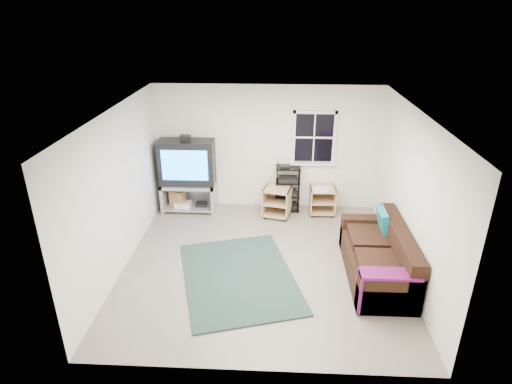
# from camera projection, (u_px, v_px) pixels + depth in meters

# --- Properties ---
(room) EXTENTS (4.60, 4.62, 4.60)m
(room) POSITION_uv_depth(u_px,v_px,m) (314.00, 141.00, 8.66)
(room) COLOR slate
(room) RESTS_ON ground
(tv_unit) EXTENTS (1.12, 0.56, 1.64)m
(tv_unit) POSITION_uv_depth(u_px,v_px,m) (188.00, 170.00, 8.77)
(tv_unit) COLOR #97979E
(tv_unit) RESTS_ON ground
(av_rack) EXTENTS (0.50, 0.36, 1.00)m
(av_rack) POSITION_uv_depth(u_px,v_px,m) (288.00, 191.00, 8.95)
(av_rack) COLOR black
(av_rack) RESTS_ON ground
(side_table_left) EXTENTS (0.63, 0.63, 0.62)m
(side_table_left) POSITION_uv_depth(u_px,v_px,m) (277.00, 200.00, 8.78)
(side_table_left) COLOR tan
(side_table_left) RESTS_ON ground
(side_table_right) EXTENTS (0.52, 0.55, 0.59)m
(side_table_right) POSITION_uv_depth(u_px,v_px,m) (322.00, 198.00, 8.88)
(side_table_right) COLOR tan
(side_table_right) RESTS_ON ground
(sofa) EXTENTS (0.89, 2.02, 0.92)m
(sofa) POSITION_uv_depth(u_px,v_px,m) (379.00, 259.00, 6.79)
(sofa) COLOR black
(sofa) RESTS_ON ground
(shag_rug) EXTENTS (2.28, 2.71, 0.03)m
(shag_rug) POSITION_uv_depth(u_px,v_px,m) (239.00, 277.00, 6.87)
(shag_rug) COLOR #301D15
(shag_rug) RESTS_ON ground
(paper_bag) EXTENTS (0.35, 0.27, 0.44)m
(paper_bag) POSITION_uv_depth(u_px,v_px,m) (178.00, 200.00, 9.05)
(paper_bag) COLOR #A5794A
(paper_bag) RESTS_ON ground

